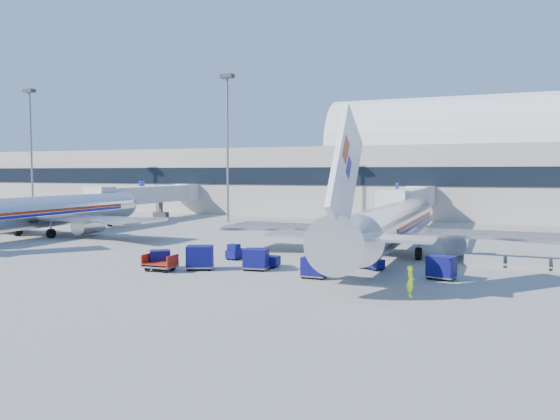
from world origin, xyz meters
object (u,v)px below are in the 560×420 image
at_px(airliner_mid, 40,212).
at_px(jetbridge_near, 410,200).
at_px(barrier_near, 483,261).
at_px(cart_solo_far, 441,267).
at_px(cart_train_a, 256,259).
at_px(mast_west, 227,126).
at_px(tug_lead, 264,259).
at_px(cart_train_c, 160,259).
at_px(ramp_worker, 410,281).
at_px(tug_left, 236,252).
at_px(airliner_main, 391,225).
at_px(barrier_mid, 528,264).
at_px(jetbridge_mid, 153,195).
at_px(tug_right, 370,261).
at_px(cart_solo_near, 314,267).
at_px(mast_far_west, 31,133).
at_px(cart_train_b, 200,257).
at_px(cart_open_red, 160,265).

distance_m(airliner_mid, jetbridge_near, 47.55).
xyz_separation_m(barrier_near, cart_solo_far, (-2.64, -6.83, 0.46)).
xyz_separation_m(barrier_near, cart_train_a, (-16.52, -8.49, 0.45)).
height_order(mast_west, tug_lead, mast_west).
distance_m(cart_train_c, cart_solo_far, 21.68).
xyz_separation_m(airliner_mid, ramp_worker, (46.13, -15.66, -1.96)).
bearing_deg(tug_left, airliner_main, -52.91).
height_order(barrier_mid, cart_solo_far, cart_solo_far).
bearing_deg(cart_solo_far, barrier_near, 82.43).
bearing_deg(ramp_worker, airliner_mid, 54.11).
height_order(jetbridge_mid, tug_right, jetbridge_mid).
bearing_deg(ramp_worker, airliner_main, -2.37).
bearing_deg(tug_left, tug_lead, -116.64).
bearing_deg(cart_solo_near, barrier_near, 41.86).
xyz_separation_m(barrier_near, barrier_mid, (3.30, 0.00, 0.00)).
relative_size(airliner_main, mast_far_west, 1.65).
distance_m(barrier_mid, tug_lead, 21.00).
xyz_separation_m(mast_west, cart_train_c, (14.00, -38.59, -14.01)).
xyz_separation_m(jetbridge_mid, ramp_worker, (48.53, -41.96, -2.96)).
xyz_separation_m(tug_left, cart_train_a, (3.91, -4.33, 0.28)).
bearing_deg(cart_train_a, cart_solo_near, -23.03).
height_order(jetbridge_near, cart_train_b, jetbridge_near).
relative_size(jetbridge_mid, ramp_worker, 14.26).
relative_size(barrier_mid, tug_right, 1.30).
distance_m(mast_west, tug_right, 46.33).
distance_m(jetbridge_mid, tug_right, 55.43).
bearing_deg(tug_lead, cart_open_red, -149.27).
relative_size(barrier_near, cart_train_a, 1.42).
relative_size(jetbridge_mid, mast_west, 1.22).
bearing_deg(airliner_main, cart_solo_far, -60.15).
relative_size(mast_far_west, cart_solo_far, 10.15).
distance_m(jetbridge_near, tug_lead, 36.43).
relative_size(airliner_main, cart_train_a, 17.60).
distance_m(jetbridge_near, cart_train_c, 41.80).
distance_m(mast_west, tug_lead, 43.39).
xyz_separation_m(mast_west, tug_lead, (21.49, -34.96, -14.11)).
xyz_separation_m(airliner_mid, jetbridge_near, (39.60, 26.30, 1.00)).
distance_m(barrier_mid, cart_solo_near, 17.58).
xyz_separation_m(jetbridge_mid, mast_far_west, (-25.60, -0.81, 10.86)).
bearing_deg(cart_open_red, barrier_mid, 22.13).
height_order(mast_west, barrier_mid, mast_west).
distance_m(airliner_mid, jetbridge_mid, 26.43).
xyz_separation_m(airliner_mid, cart_open_red, (26.71, -14.11, -2.47)).
relative_size(barrier_near, tug_right, 1.30).
xyz_separation_m(cart_solo_far, cart_open_red, (-20.64, -4.78, -0.45)).
relative_size(cart_solo_far, cart_open_red, 0.91).
xyz_separation_m(cart_train_a, cart_solo_far, (13.88, 1.66, 0.01)).
height_order(barrier_near, cart_open_red, barrier_near).
relative_size(barrier_mid, ramp_worker, 1.56).
distance_m(tug_right, cart_solo_far, 6.09).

